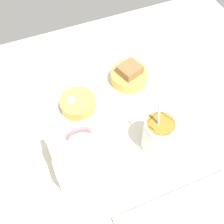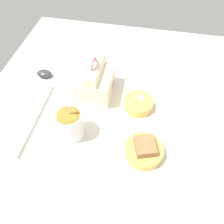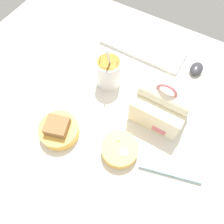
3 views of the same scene
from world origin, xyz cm
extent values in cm
cube|color=silver|center=(0.00, 0.00, 1.00)|extent=(140.00, 110.00, 2.00)
cube|color=silver|center=(-3.93, 33.52, 2.90)|extent=(36.09, 13.74, 1.80)
cube|color=white|center=(-3.93, 33.52, 3.95)|extent=(33.20, 11.27, 0.30)
cube|color=#EFE5C1|center=(15.35, 7.07, 7.27)|extent=(17.64, 14.40, 10.54)
cylinder|color=#EFE5C1|center=(15.35, 7.07, 14.13)|extent=(16.76, 5.80, 5.80)
cube|color=#DB707F|center=(18.44, -0.23, 4.90)|extent=(4.94, 0.30, 3.16)
torus|color=#DB707F|center=(15.35, 7.07, 16.74)|extent=(7.17, 1.00, 7.17)
cylinder|color=silver|center=(-7.59, 10.53, 7.96)|extent=(9.40, 9.40, 11.92)
cylinder|color=#C6892D|center=(-7.59, 10.53, 13.62)|extent=(8.27, 8.27, 0.60)
cylinder|color=silver|center=(-6.88, 10.06, 15.21)|extent=(0.70, 4.00, 13.47)
cylinder|color=#EAB24C|center=(-10.96, -17.00, 4.11)|extent=(13.59, 13.59, 4.23)
cube|color=olive|center=(-10.96, -17.00, 6.44)|extent=(9.21, 8.77, 5.92)
cylinder|color=#EAB24C|center=(10.31, -12.40, 4.06)|extent=(12.15, 12.15, 4.12)
ellipsoid|color=white|center=(12.13, -13.31, 5.39)|extent=(3.30, 3.30, 3.89)
cone|color=#F4DB84|center=(8.79, -10.70, 5.20)|extent=(5.49, 5.49, 3.51)
sphere|color=black|center=(10.70, -16.09, 4.17)|extent=(1.46, 1.46, 1.46)
sphere|color=black|center=(11.21, -15.38, 4.17)|extent=(1.46, 1.46, 1.46)
sphere|color=black|center=(11.27, -14.51, 4.17)|extent=(1.46, 1.46, 1.46)
cube|color=#99C6D6|center=(27.64, -10.18, 2.80)|extent=(20.20, 7.58, 1.60)
camera|label=1|loc=(21.74, 44.72, 80.45)|focal=45.00mm
camera|label=2|loc=(-48.31, -12.89, 74.18)|focal=35.00mm
camera|label=3|loc=(19.79, -33.50, 73.07)|focal=35.00mm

